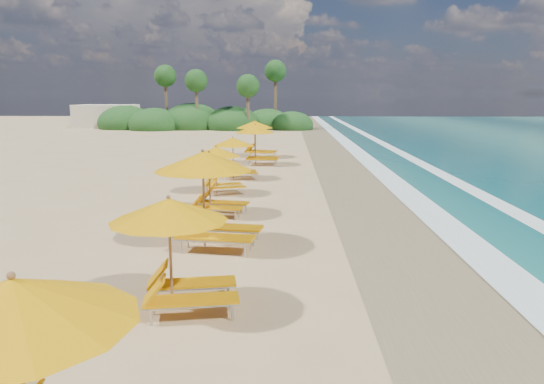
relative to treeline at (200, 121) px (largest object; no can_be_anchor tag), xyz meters
name	(u,v)px	position (x,y,z in m)	size (l,w,h in m)	color
ground	(272,230)	(9.94, -45.51, -1.00)	(160.00, 160.00, 0.00)	tan
wet_sand	(403,231)	(13.94, -45.51, -0.99)	(4.00, 160.00, 0.01)	#8C7B53
surf_foam	(492,231)	(16.64, -45.51, -0.97)	(4.00, 160.00, 0.01)	white
station_2	(41,374)	(7.93, -56.05, 0.38)	(2.78, 2.61, 2.45)	olive
station_3	(179,246)	(8.35, -51.38, 0.28)	(2.71, 2.58, 2.27)	olive
station_4	(211,193)	(8.34, -47.22, 0.51)	(3.16, 3.00, 2.68)	olive
station_5	(214,179)	(7.89, -43.48, 0.25)	(2.67, 2.55, 2.23)	olive
station_6	(220,167)	(7.60, -39.70, 0.14)	(2.59, 2.53, 2.03)	olive
station_7	(236,155)	(7.90, -35.86, 0.17)	(2.50, 2.39, 2.09)	olive
station_8	(259,142)	(8.71, -30.76, 0.35)	(2.64, 2.46, 2.40)	olive
station_9	(258,136)	(8.44, -27.18, 0.38)	(2.97, 2.85, 2.45)	olive
treeline	(200,121)	(0.00, 0.00, 0.00)	(25.80, 8.80, 9.74)	#163D14
beach_building	(107,116)	(-12.06, 2.49, 0.40)	(7.00, 5.00, 2.80)	beige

